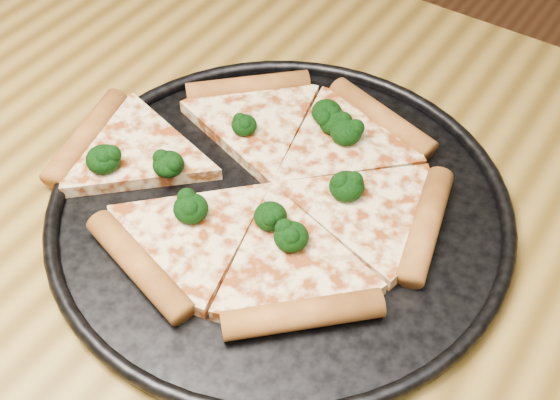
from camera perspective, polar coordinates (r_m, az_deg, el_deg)
The scene contains 4 objects.
dining_table at distance 0.73m, azimuth -8.90°, elevation -6.07°, with size 1.20×0.90×0.75m.
pizza_pan at distance 0.65m, azimuth 0.00°, elevation -0.48°, with size 0.41×0.41×0.02m.
pizza at distance 0.66m, azimuth -1.32°, elevation 1.38°, with size 0.37×0.33×0.02m.
broccoli_florets at distance 0.66m, azimuth -1.36°, elevation 2.70°, with size 0.23×0.20×0.02m.
Camera 1 is at (0.33, -0.29, 1.24)m, focal length 47.13 mm.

